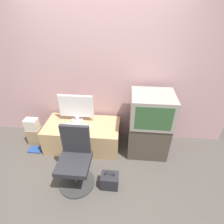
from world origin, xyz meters
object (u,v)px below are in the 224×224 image
Objects in this scene: office_chair at (75,162)px; mouse at (90,127)px; handbag at (110,180)px; keyboard at (76,126)px; crt_tv at (152,109)px; book at (35,150)px; main_monitor at (76,108)px; cardboard_box_lower at (35,136)px.

mouse is at bearing 83.10° from office_chair.
keyboard is at bearing 131.04° from handbag.
keyboard is at bearing -178.29° from crt_tv.
crt_tv is 2.81× the size of book.
keyboard is 1.22× the size of handbag.
main_monitor is 0.96m from cardboard_box_lower.
keyboard is 1.18× the size of cardboard_box_lower.
cardboard_box_lower reaches higher than book.
crt_tv is 0.71× the size of office_chair.
keyboard is 6.32× the size of mouse.
main_monitor is 1.60× the size of keyboard.
main_monitor is at bearing 24.97° from book.
cardboard_box_lower is at bearing -169.75° from main_monitor.
keyboard is 1.65× the size of book.
main_monitor is 0.30m from keyboard.
office_chair reaches higher than mouse.
mouse is at bearing 8.28° from book.
mouse is at bearing -35.70° from main_monitor.
book is at bearing -155.03° from main_monitor.
office_chair is at bearing -29.93° from book.
keyboard is 0.71m from office_chair.
crt_tv is at bearing 3.28° from mouse.
mouse is 0.09× the size of crt_tv.
handbag is (0.39, -0.71, -0.36)m from mouse.
mouse is 0.19× the size of cardboard_box_lower.
mouse is at bearing 118.66° from handbag.
crt_tv reaches higher than cardboard_box_lower.
main_monitor is 10.09× the size of mouse.
handbag reaches higher than book.
cardboard_box_lower is at bearing 143.51° from office_chair.
mouse reaches higher than cardboard_box_lower.
crt_tv reaches higher than keyboard.
main_monitor is 2.63× the size of book.
keyboard reaches higher than book.
handbag is at bearing -126.27° from crt_tv.
main_monitor reaches higher than office_chair.
book is (-1.93, -0.20, -0.83)m from crt_tv.
crt_tv is at bearing 0.13° from cardboard_box_lower.
crt_tv is (1.20, 0.04, 0.38)m from keyboard.
cardboard_box_lower is 0.25m from book.
keyboard is 0.59× the size of crt_tv.
cardboard_box_lower is 1.40× the size of book.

